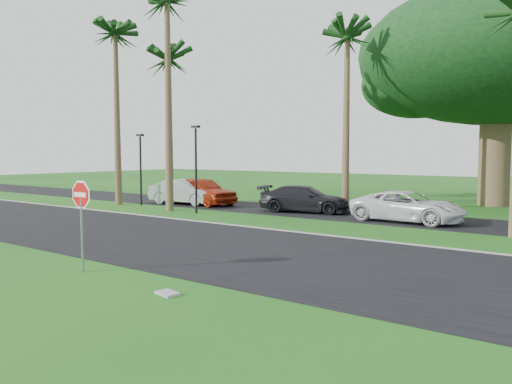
{
  "coord_description": "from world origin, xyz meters",
  "views": [
    {
      "loc": [
        12.06,
        -10.98,
        3.22
      ],
      "look_at": [
        1.53,
        3.53,
        1.8
      ],
      "focal_mm": 35.0,
      "sensor_mm": 36.0,
      "label": 1
    }
  ],
  "objects_px": {
    "car_silver": "(185,192)",
    "car_dark": "(305,199)",
    "car_red": "(202,191)",
    "car_minivan": "(408,207)",
    "stop_sign_near": "(81,207)"
  },
  "relations": [
    {
      "from": "car_silver",
      "to": "car_dark",
      "type": "height_order",
      "value": "car_silver"
    },
    {
      "from": "car_silver",
      "to": "car_red",
      "type": "height_order",
      "value": "car_red"
    },
    {
      "from": "car_dark",
      "to": "car_minivan",
      "type": "height_order",
      "value": "car_dark"
    },
    {
      "from": "stop_sign_near",
      "to": "car_red",
      "type": "xyz_separation_m",
      "value": [
        -9.19,
        14.93,
        -0.92
      ]
    },
    {
      "from": "stop_sign_near",
      "to": "car_dark",
      "type": "xyz_separation_m",
      "value": [
        -2.01,
        15.19,
        -1.06
      ]
    },
    {
      "from": "stop_sign_near",
      "to": "car_silver",
      "type": "bearing_deg",
      "value": 125.12
    },
    {
      "from": "stop_sign_near",
      "to": "car_silver",
      "type": "distance_m",
      "value": 17.57
    },
    {
      "from": "car_silver",
      "to": "car_minivan",
      "type": "relative_size",
      "value": 0.91
    },
    {
      "from": "car_silver",
      "to": "car_red",
      "type": "distance_m",
      "value": 1.08
    },
    {
      "from": "car_silver",
      "to": "car_dark",
      "type": "bearing_deg",
      "value": -91.43
    },
    {
      "from": "car_silver",
      "to": "car_red",
      "type": "relative_size",
      "value": 0.93
    },
    {
      "from": "car_silver",
      "to": "car_dark",
      "type": "distance_m",
      "value": 8.12
    },
    {
      "from": "car_red",
      "to": "car_dark",
      "type": "distance_m",
      "value": 7.18
    },
    {
      "from": "stop_sign_near",
      "to": "car_red",
      "type": "distance_m",
      "value": 17.55
    },
    {
      "from": "stop_sign_near",
      "to": "car_dark",
      "type": "distance_m",
      "value": 15.36
    }
  ]
}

